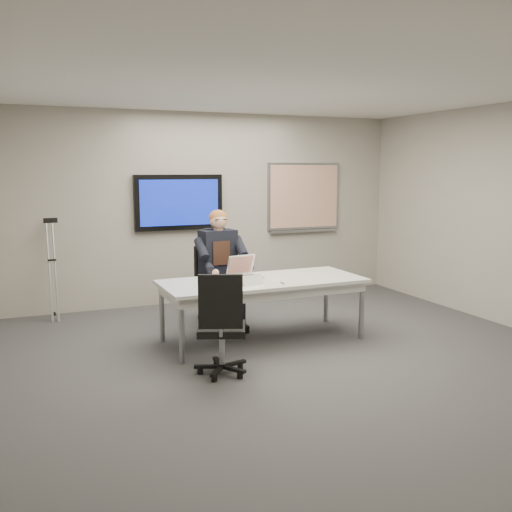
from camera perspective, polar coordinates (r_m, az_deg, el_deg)
name	(u,v)px	position (r m, az deg, el deg)	size (l,w,h in m)	color
floor	(302,359)	(6.11, 4.64, -10.24)	(6.00, 6.00, 0.02)	#3A393C
ceiling	(306,84)	(5.84, 4.99, 16.73)	(6.00, 6.00, 0.02)	silver
wall_back	(211,208)	(8.57, -4.55, 4.79)	(6.00, 0.02, 2.80)	#9F9B90
conference_table	(263,287)	(6.58, 0.66, -3.08)	(2.34, 1.00, 0.72)	white
tv_display	(179,202)	(8.37, -7.71, 5.34)	(1.30, 0.09, 0.80)	black
whiteboard	(304,197)	(9.14, 4.81, 5.85)	(1.25, 0.08, 1.10)	gray
office_chair_far	(215,298)	(7.51, -4.07, -4.17)	(0.63, 0.63, 0.99)	black
office_chair_near	(222,343)	(5.55, -3.44, -8.73)	(0.64, 0.64, 1.03)	black
seated_person	(223,280)	(7.22, -3.31, -2.40)	(0.48, 0.83, 1.47)	#202336
crutch	(52,267)	(7.97, -19.71, -1.07)	(0.19, 0.45, 1.40)	#ADB1B5
laptop	(244,272)	(6.68, -1.24, -1.62)	(0.41, 0.41, 0.26)	silver
name_tent	(252,280)	(6.28, -0.42, -2.39)	(0.27, 0.08, 0.11)	white
pen	(282,283)	(6.36, 2.64, -2.71)	(0.01, 0.01, 0.13)	black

